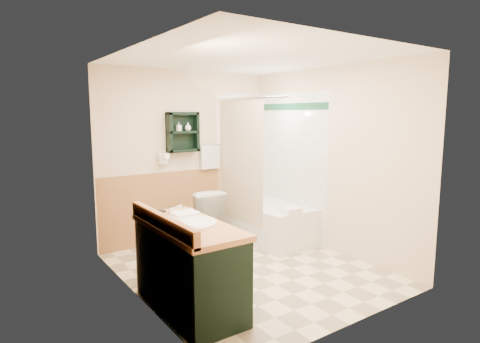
% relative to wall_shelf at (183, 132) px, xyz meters
% --- Properties ---
extents(floor, '(3.00, 3.00, 0.00)m').
position_rel_wall_shelf_xyz_m(floor, '(0.10, -1.41, -1.55)').
color(floor, beige).
rests_on(floor, ground).
extents(back_wall, '(2.60, 0.04, 2.40)m').
position_rel_wall_shelf_xyz_m(back_wall, '(0.10, 0.11, -0.35)').
color(back_wall, beige).
rests_on(back_wall, ground).
extents(left_wall, '(0.04, 3.00, 2.40)m').
position_rel_wall_shelf_xyz_m(left_wall, '(-1.22, -1.41, -0.35)').
color(left_wall, beige).
rests_on(left_wall, ground).
extents(right_wall, '(0.04, 3.00, 2.40)m').
position_rel_wall_shelf_xyz_m(right_wall, '(1.42, -1.41, -0.35)').
color(right_wall, beige).
rests_on(right_wall, ground).
extents(ceiling, '(2.60, 3.00, 0.04)m').
position_rel_wall_shelf_xyz_m(ceiling, '(0.10, -1.41, 0.87)').
color(ceiling, white).
rests_on(ceiling, back_wall).
extents(wainscot_left, '(2.98, 2.98, 1.00)m').
position_rel_wall_shelf_xyz_m(wainscot_left, '(-1.19, -1.41, -1.05)').
color(wainscot_left, '#AB7745').
rests_on(wainscot_left, left_wall).
extents(wainscot_back, '(2.58, 2.58, 1.00)m').
position_rel_wall_shelf_xyz_m(wainscot_back, '(0.10, 0.08, -1.05)').
color(wainscot_back, '#AB7745').
rests_on(wainscot_back, back_wall).
extents(mirror_frame, '(1.30, 1.30, 1.00)m').
position_rel_wall_shelf_xyz_m(mirror_frame, '(-1.17, -1.96, -0.05)').
color(mirror_frame, brown).
rests_on(mirror_frame, left_wall).
extents(mirror_glass, '(1.20, 1.20, 0.90)m').
position_rel_wall_shelf_xyz_m(mirror_glass, '(-1.17, -1.96, -0.05)').
color(mirror_glass, white).
rests_on(mirror_glass, left_wall).
extents(tile_right, '(1.50, 1.50, 2.10)m').
position_rel_wall_shelf_xyz_m(tile_right, '(1.38, -0.66, -0.50)').
color(tile_right, white).
rests_on(tile_right, right_wall).
extents(tile_back, '(0.95, 0.95, 2.10)m').
position_rel_wall_shelf_xyz_m(tile_back, '(1.13, 0.07, -0.50)').
color(tile_back, white).
rests_on(tile_back, back_wall).
extents(tile_accent, '(1.50, 1.50, 0.10)m').
position_rel_wall_shelf_xyz_m(tile_accent, '(1.37, -0.66, 0.35)').
color(tile_accent, '#14462B').
rests_on(tile_accent, right_wall).
extents(wall_shelf, '(0.45, 0.15, 0.55)m').
position_rel_wall_shelf_xyz_m(wall_shelf, '(0.00, 0.00, 0.00)').
color(wall_shelf, black).
rests_on(wall_shelf, back_wall).
extents(hair_dryer, '(0.10, 0.24, 0.18)m').
position_rel_wall_shelf_xyz_m(hair_dryer, '(-0.30, 0.02, -0.35)').
color(hair_dryer, white).
rests_on(hair_dryer, back_wall).
extents(towel_bar, '(0.40, 0.06, 0.40)m').
position_rel_wall_shelf_xyz_m(towel_bar, '(0.45, 0.04, -0.20)').
color(towel_bar, white).
rests_on(towel_bar, back_wall).
extents(curtain_rod, '(0.03, 1.60, 0.03)m').
position_rel_wall_shelf_xyz_m(curtain_rod, '(0.63, -0.66, 0.45)').
color(curtain_rod, silver).
rests_on(curtain_rod, back_wall).
extents(shower_curtain, '(1.05, 1.05, 1.70)m').
position_rel_wall_shelf_xyz_m(shower_curtain, '(0.63, -0.48, -0.40)').
color(shower_curtain, beige).
rests_on(shower_curtain, curtain_rod).
extents(vanity, '(0.59, 1.28, 0.81)m').
position_rel_wall_shelf_xyz_m(vanity, '(-0.89, -1.86, -1.14)').
color(vanity, black).
rests_on(vanity, ground).
extents(bathtub, '(0.78, 1.50, 0.52)m').
position_rel_wall_shelf_xyz_m(bathtub, '(1.03, -0.57, -1.29)').
color(bathtub, silver).
rests_on(bathtub, ground).
extents(toilet, '(0.51, 0.82, 0.77)m').
position_rel_wall_shelf_xyz_m(toilet, '(0.14, -0.23, -1.17)').
color(toilet, silver).
rests_on(toilet, ground).
extents(counter_towel, '(0.25, 0.20, 0.04)m').
position_rel_wall_shelf_xyz_m(counter_towel, '(-0.80, -1.59, -0.72)').
color(counter_towel, white).
rests_on(counter_towel, vanity).
extents(vanity_book, '(0.14, 0.09, 0.21)m').
position_rel_wall_shelf_xyz_m(vanity_book, '(-1.06, -1.33, -0.63)').
color(vanity_book, black).
rests_on(vanity_book, vanity).
extents(tub_towel, '(0.23, 0.19, 0.07)m').
position_rel_wall_shelf_xyz_m(tub_towel, '(0.91, -1.23, -0.99)').
color(tub_towel, white).
rests_on(tub_towel, bathtub).
extents(soap_bottle_a, '(0.08, 0.13, 0.05)m').
position_rel_wall_shelf_xyz_m(soap_bottle_a, '(-0.06, -0.01, 0.04)').
color(soap_bottle_a, silver).
rests_on(soap_bottle_a, wall_shelf).
extents(soap_bottle_b, '(0.10, 0.12, 0.09)m').
position_rel_wall_shelf_xyz_m(soap_bottle_b, '(0.08, -0.01, 0.06)').
color(soap_bottle_b, silver).
rests_on(soap_bottle_b, wall_shelf).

